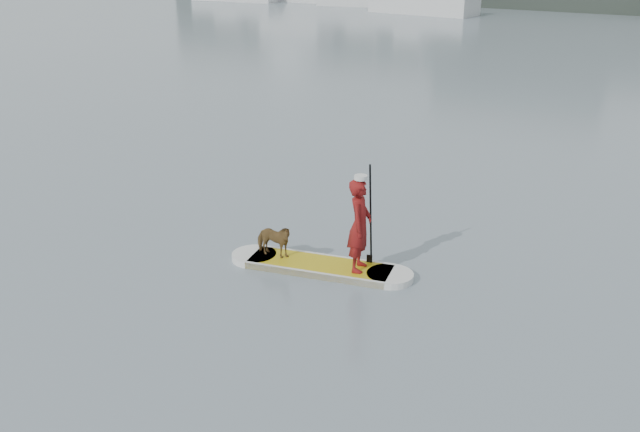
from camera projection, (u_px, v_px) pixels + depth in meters
The scene contains 7 objects.
ground at pixel (124, 297), 11.47m from camera, with size 140.00×140.00×0.00m, color slate.
paddleboard at pixel (320, 266), 12.39m from camera, with size 3.24×1.36×0.12m.
paddler at pixel (360, 225), 11.87m from camera, with size 0.59×0.39×1.61m, color maroon.
white_cap at pixel (361, 177), 11.56m from camera, with size 0.22×0.22×0.07m, color silver.
dog at pixel (273, 240), 12.52m from camera, with size 0.33×0.73×0.62m, color brown.
paddle at pixel (370, 226), 12.15m from camera, with size 0.10×0.30×2.00m.
sailboat_c at pixel (422, 2), 52.42m from camera, with size 8.19×3.41×11.44m.
Camera 1 is at (8.08, -6.96, 5.43)m, focal length 40.00 mm.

